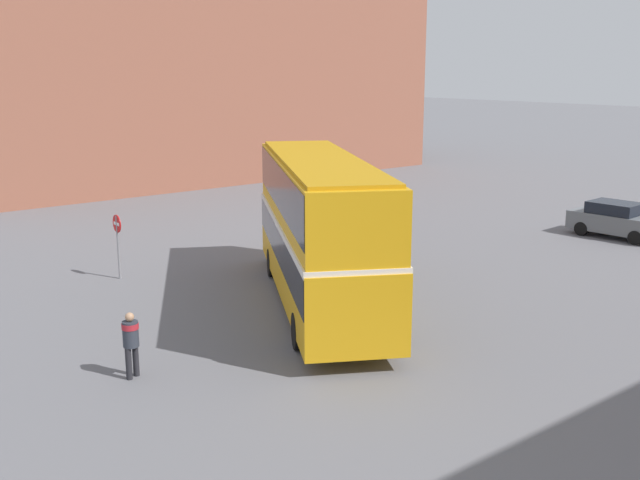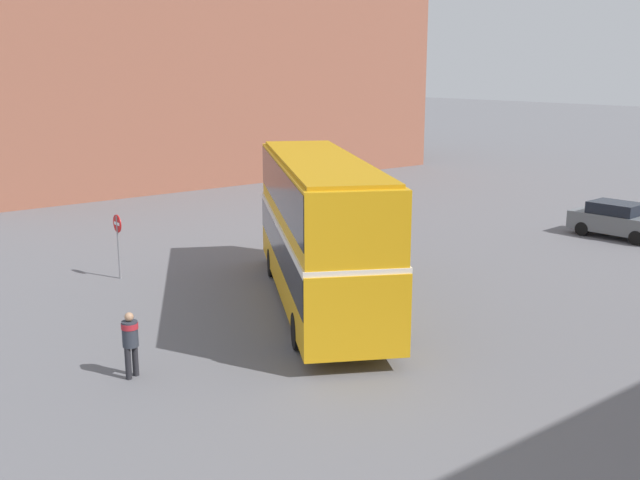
{
  "view_description": "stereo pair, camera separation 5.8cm",
  "coord_description": "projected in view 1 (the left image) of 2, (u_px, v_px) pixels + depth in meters",
  "views": [
    {
      "loc": [
        17.54,
        -14.12,
        7.27
      ],
      "look_at": [
        0.01,
        -0.18,
        2.07
      ],
      "focal_mm": 42.0,
      "sensor_mm": 36.0,
      "label": 1
    },
    {
      "loc": [
        17.57,
        -14.07,
        7.27
      ],
      "look_at": [
        0.01,
        -0.18,
        2.07
      ],
      "focal_mm": 42.0,
      "sensor_mm": 36.0,
      "label": 2
    }
  ],
  "objects": [
    {
      "name": "no_entry_sign",
      "position": [
        118.0,
        236.0,
        25.93
      ],
      "size": [
        0.63,
        0.08,
        2.28
      ],
      "color": "gray",
      "rests_on": "ground_plane"
    },
    {
      "name": "parked_car_kerb_near",
      "position": [
        617.0,
        220.0,
        32.48
      ],
      "size": [
        4.04,
        2.01,
        1.53
      ],
      "rotation": [
        0.0,
        0.0,
        0.07
      ],
      "color": "slate",
      "rests_on": "ground_plane"
    },
    {
      "name": "double_decker_bus",
      "position": [
        320.0,
        222.0,
        22.86
      ],
      "size": [
        11.27,
        7.87,
        4.59
      ],
      "rotation": [
        0.0,
        0.0,
        -0.51
      ],
      "color": "gold",
      "rests_on": "ground_plane"
    },
    {
      "name": "building_row_left",
      "position": [
        196.0,
        45.0,
        49.39
      ],
      "size": [
        11.5,
        32.27,
        17.23
      ],
      "color": "#935642",
      "rests_on": "ground_plane"
    },
    {
      "name": "ground_plane",
      "position": [
        324.0,
        303.0,
        23.57
      ],
      "size": [
        240.0,
        240.0,
        0.0
      ],
      "primitive_type": "plane",
      "color": "slate"
    },
    {
      "name": "pedestrian_foreground",
      "position": [
        131.0,
        338.0,
        17.7
      ],
      "size": [
        0.53,
        0.53,
        1.63
      ],
      "rotation": [
        0.0,
        0.0,
        3.55
      ],
      "color": "#232328",
      "rests_on": "ground_plane"
    }
  ]
}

